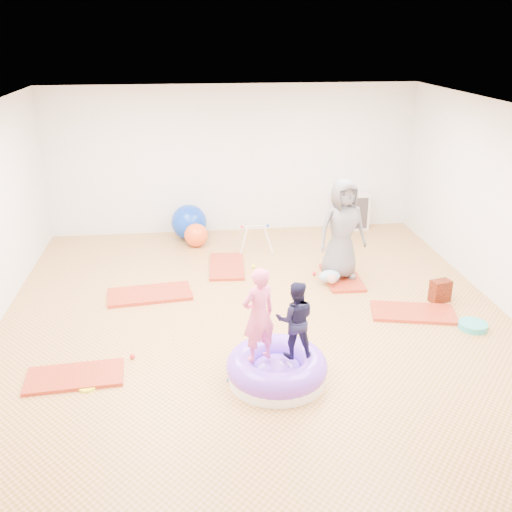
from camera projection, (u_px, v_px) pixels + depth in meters
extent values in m
cube|color=tan|center=(259.00, 326.00, 7.66)|extent=(7.00, 8.00, 0.01)
cube|color=white|center=(259.00, 114.00, 6.62)|extent=(7.00, 8.00, 0.01)
cube|color=white|center=(233.00, 160.00, 10.83)|extent=(7.00, 0.01, 2.80)
cube|color=white|center=(341.00, 440.00, 3.46)|extent=(7.00, 0.01, 2.80)
cube|color=#C34627|center=(75.00, 377.00, 6.51)|extent=(1.12, 0.62, 0.05)
cube|color=#C34627|center=(150.00, 294.00, 8.53)|extent=(1.29, 0.75, 0.05)
cube|color=#C34627|center=(227.00, 266.00, 9.54)|extent=(0.63, 1.16, 0.05)
cube|color=#C34627|center=(413.00, 313.00, 7.98)|extent=(1.25, 0.82, 0.05)
cube|color=#C34627|center=(342.00, 277.00, 9.11)|extent=(0.57, 1.10, 0.05)
cylinder|color=white|center=(277.00, 374.00, 6.49)|extent=(1.12, 1.12, 0.13)
torus|color=#7D40ED|center=(277.00, 366.00, 6.44)|extent=(1.15, 1.15, 0.31)
ellipsoid|color=#7D40ED|center=(277.00, 371.00, 6.47)|extent=(0.61, 0.61, 0.28)
imported|color=#F25D96|center=(259.00, 311.00, 6.16)|extent=(0.48, 0.41, 1.10)
imported|color=black|center=(295.00, 316.00, 6.27)|extent=(0.48, 0.39, 0.91)
imported|color=#5D5C62|center=(342.00, 229.00, 8.82)|extent=(0.85, 0.64, 1.59)
ellipsoid|color=#90B3CD|center=(330.00, 276.00, 8.87)|extent=(0.33, 0.21, 0.19)
sphere|color=tan|center=(332.00, 279.00, 8.72)|extent=(0.16, 0.16, 0.16)
sphere|color=#0C35B2|center=(230.00, 380.00, 6.44)|extent=(0.06, 0.06, 0.06)
sphere|color=red|center=(314.00, 273.00, 9.23)|extent=(0.06, 0.06, 0.06)
sphere|color=#FBFF1F|center=(338.00, 266.00, 9.54)|extent=(0.06, 0.06, 0.06)
sphere|color=red|center=(190.00, 292.00, 8.57)|extent=(0.06, 0.06, 0.06)
sphere|color=#FBFF1F|center=(253.00, 266.00, 9.51)|extent=(0.06, 0.06, 0.06)
sphere|color=green|center=(268.00, 348.00, 7.09)|extent=(0.06, 0.06, 0.06)
sphere|color=red|center=(132.00, 356.00, 6.90)|extent=(0.06, 0.06, 0.06)
sphere|color=#0C35B2|center=(189.00, 222.00, 10.73)|extent=(0.66, 0.66, 0.66)
sphere|color=#E94F21|center=(196.00, 235.00, 10.40)|extent=(0.43, 0.43, 0.43)
cylinder|color=beige|center=(244.00, 241.00, 10.00)|extent=(0.18, 0.18, 0.47)
cylinder|color=beige|center=(242.00, 234.00, 10.37)|extent=(0.18, 0.18, 0.47)
cylinder|color=beige|center=(269.00, 240.00, 10.04)|extent=(0.18, 0.18, 0.47)
cylinder|color=beige|center=(265.00, 233.00, 10.42)|extent=(0.18, 0.18, 0.47)
cylinder|color=beige|center=(255.00, 226.00, 10.13)|extent=(0.46, 0.03, 0.03)
sphere|color=red|center=(242.00, 227.00, 10.10)|extent=(0.05, 0.05, 0.05)
sphere|color=#0C35B2|center=(268.00, 226.00, 10.15)|extent=(0.05, 0.05, 0.05)
cube|color=beige|center=(350.00, 211.00, 11.29)|extent=(0.73, 0.35, 0.73)
cube|color=#363031|center=(352.00, 214.00, 11.13)|extent=(0.62, 0.02, 0.62)
cube|color=beige|center=(350.00, 212.00, 11.24)|extent=(0.02, 0.25, 0.64)
cube|color=beige|center=(350.00, 212.00, 11.24)|extent=(0.64, 0.25, 0.02)
cylinder|color=teal|center=(473.00, 326.00, 7.59)|extent=(0.38, 0.38, 0.08)
cube|color=#8D2406|center=(440.00, 291.00, 8.31)|extent=(0.32, 0.24, 0.33)
cylinder|color=#FBFF1F|center=(87.00, 387.00, 6.34)|extent=(0.20, 0.20, 0.03)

